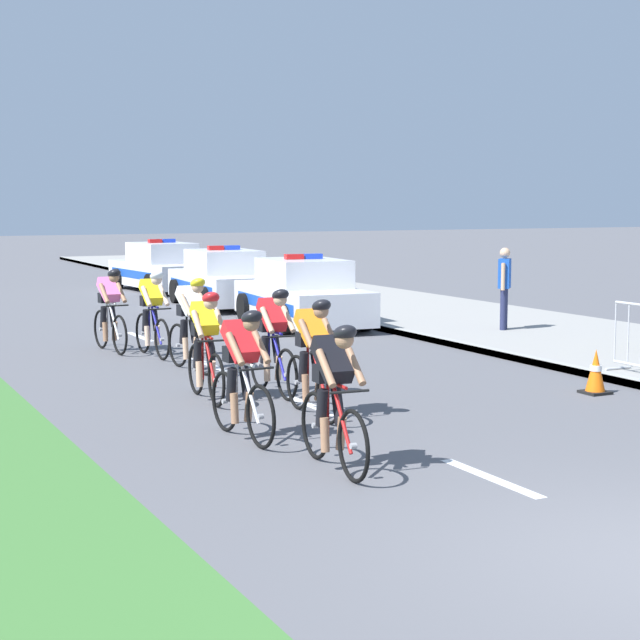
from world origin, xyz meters
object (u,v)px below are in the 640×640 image
(police_car_nearest, at_px, (302,295))
(traffic_cone_far, at_px, (596,372))
(cyclist_second, at_px, (242,372))
(cyclist_seventh, at_px, (110,309))
(cyclist_sixth, at_px, (191,323))
(spectator_back, at_px, (504,283))
(cyclist_third, at_px, (313,356))
(cyclist_fifth, at_px, (273,340))
(police_car_second, at_px, (223,280))
(cyclist_lead, at_px, (334,395))
(police_car_third, at_px, (161,269))
(cyclist_fourth, at_px, (206,344))
(cyclist_eighth, at_px, (152,312))

(police_car_nearest, height_order, traffic_cone_far, police_car_nearest)
(cyclist_second, distance_m, cyclist_seventh, 7.58)
(cyclist_sixth, distance_m, spectator_back, 7.38)
(cyclist_second, distance_m, police_car_nearest, 10.95)
(traffic_cone_far, height_order, spectator_back, spectator_back)
(traffic_cone_far, bearing_deg, cyclist_third, 175.14)
(cyclist_fifth, distance_m, police_car_second, 12.60)
(cyclist_sixth, xyz_separation_m, cyclist_seventh, (-0.60, 2.70, 0.00))
(cyclist_lead, relative_size, cyclist_sixth, 1.00)
(cyclist_second, height_order, cyclist_sixth, same)
(cyclist_seventh, xyz_separation_m, traffic_cone_far, (5.09, -7.14, -0.48))
(police_car_third, xyz_separation_m, spectator_back, (3.00, -13.36, 0.40))
(police_car_nearest, distance_m, police_car_second, 4.81)
(cyclist_fourth, relative_size, cyclist_seventh, 1.00)
(cyclist_fifth, bearing_deg, cyclist_second, -121.14)
(cyclist_second, xyz_separation_m, traffic_cone_far, (5.59, 0.43, -0.48))
(cyclist_fourth, bearing_deg, police_car_nearest, 55.79)
(cyclist_sixth, relative_size, police_car_second, 0.38)
(police_car_second, bearing_deg, police_car_nearest, -90.01)
(cyclist_second, distance_m, cyclist_third, 1.51)
(police_car_second, bearing_deg, cyclist_third, -106.53)
(cyclist_sixth, height_order, police_car_second, police_car_second)
(cyclist_second, relative_size, cyclist_sixth, 1.00)
(cyclist_second, xyz_separation_m, cyclist_seventh, (0.49, 7.56, 0.00))
(cyclist_sixth, xyz_separation_m, police_car_third, (4.23, 14.79, -0.11))
(traffic_cone_far, bearing_deg, cyclist_fourth, 159.03)
(cyclist_third, bearing_deg, cyclist_fourth, 117.75)
(cyclist_fourth, bearing_deg, cyclist_third, -62.25)
(cyclist_eighth, relative_size, police_car_third, 0.38)
(cyclist_seventh, bearing_deg, cyclist_fourth, -90.59)
(police_car_nearest, bearing_deg, cyclist_third, -114.66)
(cyclist_third, relative_size, police_car_second, 0.38)
(cyclist_lead, height_order, cyclist_fourth, same)
(cyclist_sixth, bearing_deg, cyclist_seventh, 102.54)
(cyclist_lead, relative_size, cyclist_fourth, 1.00)
(spectator_back, bearing_deg, cyclist_seventh, 170.78)
(cyclist_fourth, height_order, cyclist_seventh, same)
(cyclist_second, bearing_deg, spectator_back, 37.08)
(cyclist_third, xyz_separation_m, police_car_nearest, (4.03, 8.78, -0.11))
(cyclist_lead, xyz_separation_m, police_car_third, (5.01, 21.32, -0.11))
(cyclist_fourth, distance_m, cyclist_seventh, 5.16)
(cyclist_fourth, distance_m, police_car_second, 12.94)
(cyclist_fifth, relative_size, traffic_cone_far, 2.69)
(cyclist_fifth, relative_size, police_car_third, 0.38)
(cyclist_fourth, bearing_deg, police_car_third, 74.20)
(cyclist_lead, relative_size, police_car_third, 0.38)
(cyclist_eighth, xyz_separation_m, police_car_nearest, (4.31, 2.91, -0.11))
(cyclist_lead, height_order, traffic_cone_far, cyclist_lead)
(cyclist_second, relative_size, traffic_cone_far, 2.69)
(cyclist_eighth, relative_size, spectator_back, 1.03)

